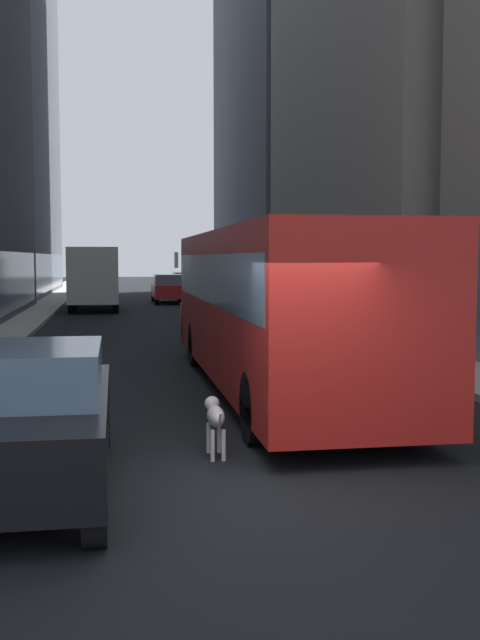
{
  "coord_description": "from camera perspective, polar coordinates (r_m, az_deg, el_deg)",
  "views": [
    {
      "loc": [
        -1.81,
        -8.22,
        2.55
      ],
      "look_at": [
        0.48,
        5.63,
        1.4
      ],
      "focal_mm": 42.5,
      "sensor_mm": 36.0,
      "label": 1
    }
  ],
  "objects": [
    {
      "name": "car_blue_hatchback",
      "position": [
        49.55,
        -4.06,
        2.69
      ],
      "size": [
        1.84,
        4.71,
        1.62
      ],
      "color": "#4C6BB7",
      "rests_on": "ground"
    },
    {
      "name": "car_white_van",
      "position": [
        23.06,
        -1.87,
        0.39
      ],
      "size": [
        1.76,
        4.21,
        1.62
      ],
      "color": "silver",
      "rests_on": "ground"
    },
    {
      "name": "car_grey_wagon",
      "position": [
        31.16,
        -0.88,
        1.52
      ],
      "size": [
        1.86,
        4.65,
        1.62
      ],
      "color": "slate",
      "rests_on": "ground"
    },
    {
      "name": "transit_bus",
      "position": [
        14.57,
        2.55,
        1.64
      ],
      "size": [
        2.78,
        11.53,
        3.05
      ],
      "color": "red",
      "rests_on": "ground"
    },
    {
      "name": "car_black_suv",
      "position": [
        8.62,
        -15.9,
        -7.07
      ],
      "size": [
        1.79,
        4.4,
        1.62
      ],
      "color": "black",
      "rests_on": "ground"
    },
    {
      "name": "box_truck",
      "position": [
        38.1,
        -10.9,
        3.28
      ],
      "size": [
        2.3,
        7.5,
        3.05
      ],
      "color": "#19519E",
      "rests_on": "ground"
    },
    {
      "name": "car_red_coupe",
      "position": [
        43.26,
        -5.41,
        2.39
      ],
      "size": [
        1.76,
        4.66,
        1.62
      ],
      "color": "red",
      "rests_on": "ground"
    },
    {
      "name": "sidewalk_right",
      "position": [
        43.94,
        0.46,
        1.47
      ],
      "size": [
        2.4,
        110.0,
        0.15
      ],
      "primitive_type": "cube",
      "color": "#ADA89E",
      "rests_on": "ground"
    },
    {
      "name": "sidewalk_left",
      "position": [
        43.47,
        -14.52,
        1.28
      ],
      "size": [
        2.4,
        110.0,
        0.15
      ],
      "primitive_type": "cube",
      "color": "#ADA89E",
      "rests_on": "ground"
    },
    {
      "name": "ground_plane",
      "position": [
        43.33,
        -6.99,
        1.29
      ],
      "size": [
        120.0,
        120.0,
        0.0
      ],
      "primitive_type": "plane",
      "color": "black"
    },
    {
      "name": "dalmatian_dog",
      "position": [
        9.84,
        -1.89,
        -7.27
      ],
      "size": [
        0.22,
        0.96,
        0.72
      ],
      "color": "white",
      "rests_on": "ground"
    }
  ]
}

